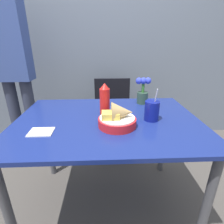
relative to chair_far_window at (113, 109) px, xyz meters
name	(u,v)px	position (x,y,z in m)	size (l,w,h in m)	color
ground_plane	(108,202)	(-0.07, -0.81, -0.49)	(12.00, 12.00, 0.00)	#4C4742
wall_window	(105,33)	(-0.07, 0.39, 0.81)	(7.00, 0.06, 2.60)	slate
dining_table	(108,132)	(-0.07, -0.81, 0.15)	(1.18, 0.86, 0.74)	navy
chair_far_window	(113,109)	(0.00, 0.00, 0.00)	(0.40, 0.40, 0.82)	black
food_basket	(118,118)	(-0.01, -0.92, 0.30)	(0.22, 0.22, 0.15)	red
ketchup_bottle	(105,99)	(-0.09, -0.73, 0.35)	(0.07, 0.07, 0.22)	red
drink_cup	(152,111)	(0.21, -0.84, 0.30)	(0.09, 0.09, 0.21)	navy
flower_vase	(143,92)	(0.22, -0.51, 0.34)	(0.12, 0.09, 0.21)	#2D4738
napkin	(41,132)	(-0.44, -0.98, 0.25)	(0.13, 0.10, 0.01)	white
person_standing	(12,61)	(-0.93, -0.14, 0.54)	(0.32, 0.20, 1.78)	#2D3347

